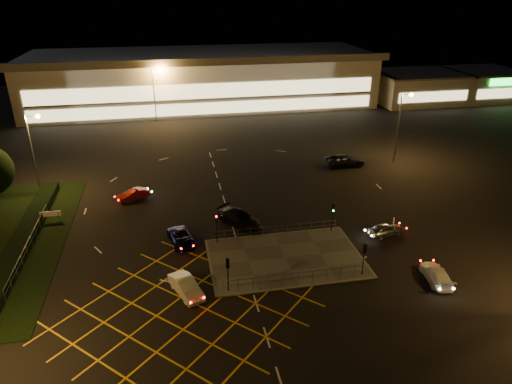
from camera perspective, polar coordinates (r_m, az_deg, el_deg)
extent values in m
plane|color=black|center=(44.94, 0.55, -7.21)|extent=(180.00, 180.00, 0.00)
cube|color=#4C4944|center=(43.67, 3.69, -8.22)|extent=(14.00, 9.00, 0.12)
cube|color=black|center=(51.48, -27.02, -5.12)|extent=(2.00, 26.00, 1.00)
cube|color=beige|center=(101.43, -6.75, 13.81)|extent=(70.00, 25.00, 10.00)
cube|color=slate|center=(100.60, -6.90, 16.72)|extent=(72.00, 26.50, 0.60)
cube|color=#FFEAA5|center=(89.17, -6.03, 12.36)|extent=(66.00, 0.20, 3.00)
cube|color=#FFEAA5|center=(89.89, -5.94, 10.37)|extent=(66.00, 0.20, 2.20)
cube|color=beige|center=(108.05, 19.41, 12.20)|extent=(18.00, 14.00, 6.00)
cube|color=slate|center=(107.50, 19.65, 13.83)|extent=(18.80, 14.80, 0.40)
cube|color=#FFEAA5|center=(102.24, 21.31, 11.05)|extent=(15.30, 0.20, 2.00)
cube|color=beige|center=(116.85, 26.38, 11.92)|extent=(14.00, 14.00, 6.00)
cube|color=slate|center=(116.33, 26.67, 13.42)|extent=(14.80, 14.80, 0.40)
cube|color=#FFEAA5|center=(111.50, 28.44, 10.80)|extent=(11.90, 0.20, 2.00)
cube|color=#19E533|center=(110.99, 28.73, 11.97)|extent=(7.00, 0.30, 1.40)
cylinder|color=slate|center=(60.65, -26.08, 4.08)|extent=(0.20, 0.20, 10.00)
cylinder|color=slate|center=(59.16, -26.29, 8.49)|extent=(1.40, 0.12, 0.12)
sphere|color=orange|center=(58.99, -25.62, 8.53)|extent=(0.56, 0.56, 0.56)
cylinder|color=slate|center=(68.23, 17.29, 7.58)|extent=(0.20, 0.20, 10.00)
cylinder|color=slate|center=(67.40, 18.35, 11.49)|extent=(1.40, 0.12, 0.12)
sphere|color=orange|center=(67.76, 18.87, 11.44)|extent=(0.56, 0.56, 0.56)
cylinder|color=slate|center=(87.43, -12.60, 11.68)|extent=(0.20, 0.20, 10.00)
cylinder|color=slate|center=(86.52, -12.42, 14.81)|extent=(1.40, 0.12, 0.12)
sphere|color=orange|center=(86.52, -11.94, 14.82)|extent=(0.56, 0.56, 0.56)
cylinder|color=slate|center=(97.03, 12.32, 12.94)|extent=(0.20, 0.20, 10.00)
cylinder|color=slate|center=(96.50, 12.98, 15.73)|extent=(1.40, 0.12, 0.12)
sphere|color=orange|center=(96.79, 13.37, 15.68)|extent=(0.56, 0.56, 0.56)
cylinder|color=black|center=(38.55, -3.52, -10.37)|extent=(0.10, 0.10, 3.00)
cube|color=black|center=(37.88, -3.57, -8.88)|extent=(0.28, 0.18, 0.90)
sphere|color=#19FF33|center=(37.99, -3.60, -8.78)|extent=(0.16, 0.16, 0.16)
cylinder|color=black|center=(41.50, 13.29, -8.28)|extent=(0.10, 0.10, 3.00)
cube|color=black|center=(40.87, 13.45, -6.86)|extent=(0.28, 0.18, 0.90)
sphere|color=#19FF33|center=(40.97, 13.38, -6.77)|extent=(0.16, 0.16, 0.16)
cylinder|color=black|center=(45.31, -4.93, -4.65)|extent=(0.10, 0.10, 3.00)
cube|color=black|center=(44.73, -4.99, -3.31)|extent=(0.28, 0.18, 0.90)
sphere|color=#FF0C0C|center=(44.62, -4.97, -3.39)|extent=(0.16, 0.16, 0.16)
cylinder|color=black|center=(47.84, 9.51, -3.25)|extent=(0.10, 0.10, 3.00)
cube|color=black|center=(47.29, 9.61, -1.96)|extent=(0.28, 0.18, 0.90)
sphere|color=#19FF33|center=(47.19, 9.67, -2.03)|extent=(0.16, 0.16, 0.16)
imported|color=white|center=(39.22, -8.75, -11.62)|extent=(3.00, 4.51, 1.40)
imported|color=#0E0B43|center=(46.26, -9.32, -5.67)|extent=(3.01, 4.81, 1.24)
imported|color=black|center=(49.08, -2.10, -3.25)|extent=(4.91, 5.59, 1.55)
imported|color=#9A9CA1|center=(48.94, 15.92, -4.53)|extent=(3.99, 2.10, 1.29)
imported|color=maroon|center=(56.69, -15.07, -0.31)|extent=(4.00, 2.81, 1.25)
imported|color=black|center=(66.23, 11.04, 3.90)|extent=(5.71, 2.64, 1.58)
imported|color=silver|center=(43.29, 21.62, -9.55)|extent=(2.40, 4.59, 1.27)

